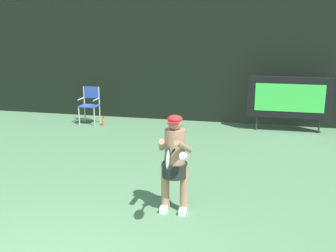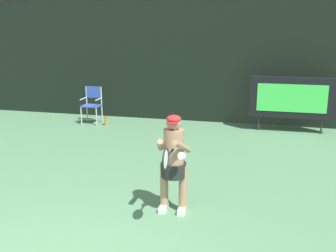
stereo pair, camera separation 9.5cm
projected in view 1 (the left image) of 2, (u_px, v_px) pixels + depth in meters
The scene contains 6 objects.
backdrop_screen at pixel (186, 61), 11.75m from camera, with size 18.00×0.12×3.66m.
scoreboard at pixel (289, 97), 10.64m from camera, with size 2.20×0.21×1.50m.
umpire_chair at pixel (90, 103), 11.65m from camera, with size 0.52×0.44×1.08m.
water_bottle at pixel (104, 121), 11.50m from camera, with size 0.07×0.07×0.27m.
tennis_player at pixel (175, 159), 6.00m from camera, with size 0.54×0.61×1.54m.
tennis_racket at pixel (168, 159), 5.35m from camera, with size 0.03×0.60×0.31m.
Camera 1 is at (2.15, -3.18, 2.81)m, focal length 42.26 mm.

